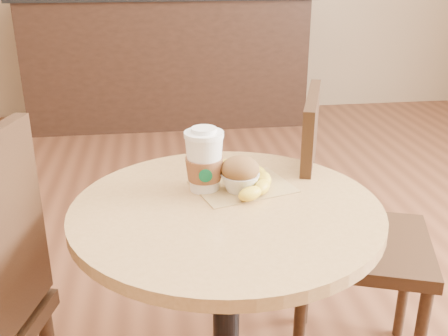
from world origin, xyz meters
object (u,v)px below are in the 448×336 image
Objects in this scene: banana at (247,178)px; chair_right at (343,228)px; cafe_table at (226,276)px; coffee_cup at (204,162)px; muffin at (240,174)px.

chair_right is at bearing 21.49° from banana.
chair_right is 3.62× the size of banana.
chair_right is at bearing 33.45° from cafe_table.
coffee_cup is 1.65× the size of muffin.
banana reaches higher than cafe_table.
chair_right is 0.45m from banana.
banana is (0.02, 0.03, -0.03)m from muffin.
muffin reaches higher than banana.
muffin is 0.05m from banana.
banana is at bearing 135.24° from chair_right.
muffin reaches higher than cafe_table.
coffee_cup is 0.12m from banana.
cafe_table is at bearing -121.02° from muffin.
chair_right reaches higher than banana.
muffin is (0.09, -0.02, -0.03)m from coffee_cup.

